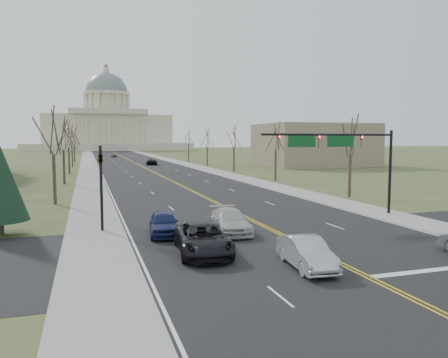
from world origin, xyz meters
TOP-DOWN VIEW (x-y plane):
  - ground at (0.00, 0.00)m, footprint 600.00×600.00m
  - road at (0.00, 110.00)m, footprint 20.00×380.00m
  - cross_road at (0.00, 6.00)m, footprint 120.00×14.00m
  - sidewalk_left at (-12.00, 110.00)m, footprint 4.00×380.00m
  - sidewalk_right at (12.00, 110.00)m, footprint 4.00×380.00m
  - center_line at (0.00, 110.00)m, footprint 0.42×380.00m
  - edge_line_left at (-9.80, 110.00)m, footprint 0.15×380.00m
  - edge_line_right at (9.80, 110.00)m, footprint 0.15×380.00m
  - capitol at (0.00, 249.91)m, footprint 90.00×60.00m
  - signal_mast at (7.45, 13.50)m, footprint 12.12×0.44m
  - signal_left at (-11.50, 13.50)m, footprint 0.32×0.36m
  - tree_r_0 at (15.50, 24.00)m, footprint 3.74×3.74m
  - tree_l_0 at (-15.50, 28.00)m, footprint 3.96×3.96m
  - tree_r_1 at (15.50, 44.00)m, footprint 3.74×3.74m
  - tree_l_1 at (-15.50, 48.00)m, footprint 3.96×3.96m
  - tree_r_2 at (15.50, 64.00)m, footprint 3.74×3.74m
  - tree_l_2 at (-15.50, 68.00)m, footprint 3.96×3.96m
  - tree_r_3 at (15.50, 84.00)m, footprint 3.74×3.74m
  - tree_l_3 at (-15.50, 88.00)m, footprint 3.96×3.96m
  - tree_r_4 at (15.50, 104.00)m, footprint 3.74×3.74m
  - tree_l_4 at (-15.50, 108.00)m, footprint 3.96×3.96m
  - bldg_right_mass at (40.00, 76.00)m, footprint 25.00×20.00m
  - car_sb_inner_lead at (-2.05, 1.24)m, footprint 2.05×4.79m
  - car_sb_outer_lead at (-6.32, 5.37)m, footprint 3.39×6.30m
  - car_sb_inner_second at (-3.09, 10.28)m, footprint 2.68×5.63m
  - car_sb_outer_second at (-7.60, 10.87)m, footprint 2.45×4.89m
  - car_far_nb at (3.04, 91.04)m, footprint 2.98×5.64m
  - car_far_sb at (-3.19, 140.39)m, footprint 2.09×4.34m

SIDE VIEW (x-z plane):
  - ground at x=0.00m, z-range 0.00..0.00m
  - road at x=0.00m, z-range 0.00..0.01m
  - cross_road at x=0.00m, z-range 0.00..0.01m
  - sidewalk_left at x=-12.00m, z-range 0.00..0.03m
  - sidewalk_right at x=12.00m, z-range 0.00..0.03m
  - center_line at x=0.00m, z-range 0.01..0.02m
  - edge_line_left at x=-9.80m, z-range 0.01..0.02m
  - edge_line_right at x=9.80m, z-range 0.01..0.02m
  - car_far_sb at x=-3.19m, z-range 0.01..1.44m
  - car_far_nb at x=3.04m, z-range 0.01..1.52m
  - car_sb_inner_lead at x=-2.05m, z-range 0.01..1.55m
  - car_sb_inner_second at x=-3.09m, z-range 0.01..1.59m
  - car_sb_outer_second at x=-7.60m, z-range 0.01..1.61m
  - car_sb_outer_lead at x=-6.32m, z-range 0.01..1.69m
  - signal_left at x=-11.50m, z-range 0.71..6.71m
  - bldg_right_mass at x=40.00m, z-range 0.00..10.00m
  - signal_mast at x=7.45m, z-range 2.16..9.36m
  - tree_r_0 at x=15.50m, z-range 2.30..10.80m
  - tree_r_1 at x=15.50m, z-range 2.30..10.80m
  - tree_r_2 at x=15.50m, z-range 2.30..10.80m
  - tree_r_3 at x=15.50m, z-range 2.30..10.80m
  - tree_r_4 at x=15.50m, z-range 2.30..10.80m
  - tree_l_0 at x=-15.50m, z-range 2.44..11.44m
  - tree_l_1 at x=-15.50m, z-range 2.44..11.44m
  - tree_l_2 at x=-15.50m, z-range 2.44..11.44m
  - tree_l_3 at x=-15.50m, z-range 2.44..11.44m
  - tree_l_4 at x=-15.50m, z-range 2.44..11.44m
  - capitol at x=0.00m, z-range -10.80..39.20m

